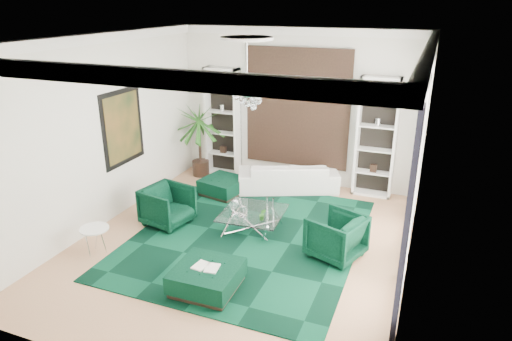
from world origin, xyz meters
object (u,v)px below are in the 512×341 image
at_px(side_table, 96,241).
at_px(palm, 199,131).
at_px(coffee_table, 253,222).
at_px(sofa, 288,176).
at_px(ottoman_front, 207,278).
at_px(ottoman_side, 223,186).
at_px(armchair_right, 336,236).
at_px(armchair_left, 168,206).

xyz_separation_m(side_table, palm, (-0.10, 4.25, 0.95)).
bearing_deg(side_table, coffee_table, 38.21).
relative_size(sofa, ottoman_front, 2.39).
bearing_deg(ottoman_front, side_table, 174.05).
relative_size(coffee_table, ottoman_side, 1.33).
bearing_deg(coffee_table, ottoman_front, -88.64).
height_order(coffee_table, palm, palm).
height_order(ottoman_side, palm, palm).
relative_size(armchair_right, ottoman_front, 0.89).
bearing_deg(palm, armchair_left, -75.72).
bearing_deg(armchair_right, armchair_left, -69.67).
distance_m(ottoman_side, side_table, 3.45).
bearing_deg(sofa, palm, -25.49).
height_order(armchair_right, ottoman_front, armchair_right).
height_order(sofa, armchair_left, armchair_left).
xyz_separation_m(sofa, coffee_table, (0.00, -2.30, -0.14)).
bearing_deg(armchair_right, ottoman_front, -23.84).
bearing_deg(palm, ottoman_side, -40.82).
distance_m(sofa, side_table, 4.77).
relative_size(ottoman_front, side_table, 1.92).
distance_m(sofa, armchair_right, 3.18).
height_order(armchair_left, armchair_right, same).
bearing_deg(palm, armchair_right, -33.22).
bearing_deg(side_table, ottoman_side, 73.14).
height_order(sofa, coffee_table, sofa).
bearing_deg(coffee_table, palm, 135.59).
distance_m(armchair_left, side_table, 1.62).
height_order(armchair_right, side_table, armchair_right).
xyz_separation_m(armchair_left, side_table, (-0.60, -1.50, -0.16)).
bearing_deg(side_table, armchair_left, 68.20).
relative_size(coffee_table, side_table, 2.31).
relative_size(armchair_left, armchair_right, 1.00).
distance_m(armchair_left, armchair_right, 3.50).
distance_m(armchair_right, ottoman_side, 3.59).
distance_m(armchair_left, palm, 2.95).
relative_size(armchair_left, ottoman_side, 0.99).
relative_size(side_table, palm, 0.22).
distance_m(sofa, ottoman_front, 4.40).
bearing_deg(armchair_left, palm, 25.02).
bearing_deg(ottoman_side, ottoman_front, -68.48).
distance_m(armchair_left, coffee_table, 1.80).
bearing_deg(ottoman_side, sofa, 32.20).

